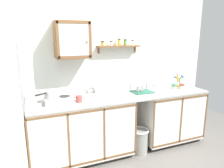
% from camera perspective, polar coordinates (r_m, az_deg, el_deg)
% --- Properties ---
extents(floor, '(5.94, 5.94, 0.00)m').
position_cam_1_polar(floor, '(3.44, 5.13, -19.96)').
color(floor, slate).
rests_on(floor, ground).
extents(back_wall, '(3.54, 0.07, 2.67)m').
position_cam_1_polar(back_wall, '(3.50, 0.90, 4.36)').
color(back_wall, silver).
rests_on(back_wall, ground).
extents(side_wall_left, '(0.05, 3.41, 2.67)m').
position_cam_1_polar(side_wall_left, '(2.33, -25.03, -1.56)').
color(side_wall_left, silver).
rests_on(side_wall_left, ground).
extents(lower_cabinet_run, '(1.54, 0.65, 0.94)m').
position_cam_1_polar(lower_cabinet_run, '(3.24, -8.37, -12.71)').
color(lower_cabinet_run, black).
rests_on(lower_cabinet_run, ground).
extents(lower_cabinet_run_right, '(1.09, 0.65, 0.94)m').
position_cam_1_polar(lower_cabinet_run_right, '(3.89, 15.53, -8.54)').
color(lower_cabinet_run_right, black).
rests_on(lower_cabinet_run_right, ground).
extents(countertop, '(2.90, 0.67, 0.03)m').
position_cam_1_polar(countertop, '(3.28, 3.20, -3.29)').
color(countertop, '#B2B2AD').
rests_on(countertop, lower_cabinet_run).
extents(backsplash, '(2.90, 0.02, 0.08)m').
position_cam_1_polar(backsplash, '(3.54, 1.10, -1.13)').
color(backsplash, '#B2B2AD').
rests_on(backsplash, countertop).
extents(sink, '(0.50, 0.43, 0.41)m').
position_cam_1_polar(sink, '(3.18, -3.00, -3.95)').
color(sink, silver).
rests_on(sink, countertop).
extents(hot_plate_stove, '(0.38, 0.31, 0.08)m').
position_cam_1_polar(hot_plate_stove, '(3.00, -14.66, -4.26)').
color(hot_plate_stove, silver).
rests_on(hot_plate_stove, countertop).
extents(saucepan, '(0.31, 0.23, 0.10)m').
position_cam_1_polar(saucepan, '(2.99, -16.61, -2.60)').
color(saucepan, silver).
rests_on(saucepan, hot_plate_stove).
extents(bottle_water_clear_0, '(0.09, 0.09, 0.23)m').
position_cam_1_polar(bottle_water_clear_0, '(3.77, 16.91, 0.10)').
color(bottle_water_clear_0, silver).
rests_on(bottle_water_clear_0, countertop).
extents(bottle_opaque_white_1, '(0.08, 0.08, 0.23)m').
position_cam_1_polar(bottle_opaque_white_1, '(3.81, 18.91, 0.12)').
color(bottle_opaque_white_1, white).
rests_on(bottle_opaque_white_1, countertop).
extents(bottle_juice_amber_2, '(0.07, 0.07, 0.25)m').
position_cam_1_polar(bottle_juice_amber_2, '(3.90, 17.58, 0.63)').
color(bottle_juice_amber_2, gold).
rests_on(bottle_juice_amber_2, countertop).
extents(bottle_soda_green_3, '(0.08, 0.08, 0.22)m').
position_cam_1_polar(bottle_soda_green_3, '(3.97, 18.63, 0.61)').
color(bottle_soda_green_3, '#4CB266').
rests_on(bottle_soda_green_3, countertop).
extents(dish_rack, '(0.34, 0.27, 0.16)m').
position_cam_1_polar(dish_rack, '(3.45, 8.23, -1.81)').
color(dish_rack, '#26664C').
rests_on(dish_rack, countertop).
extents(mug, '(0.13, 0.09, 0.09)m').
position_cam_1_polar(mug, '(2.94, -9.20, -4.09)').
color(mug, '#B24C47').
rests_on(mug, countertop).
extents(wall_cabinet, '(0.50, 0.34, 0.52)m').
position_cam_1_polar(wall_cabinet, '(3.07, -11.00, 11.95)').
color(wall_cabinet, brown).
extents(spice_shelf, '(0.72, 0.14, 0.23)m').
position_cam_1_polar(spice_shelf, '(3.39, 1.90, 10.65)').
color(spice_shelf, brown).
extents(window, '(0.03, 0.65, 0.87)m').
position_cam_1_polar(window, '(2.64, -24.18, 1.43)').
color(window, '#262D38').
extents(trash_bin, '(0.29, 0.29, 0.41)m').
position_cam_1_polar(trash_bin, '(3.51, 7.70, -15.28)').
color(trash_bin, gray).
rests_on(trash_bin, ground).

